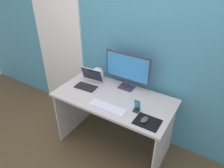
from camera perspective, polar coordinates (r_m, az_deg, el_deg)
ground_plane at (r=2.88m, az=0.45°, el=-15.85°), size 8.00×8.00×0.00m
wall_back at (r=2.48m, az=5.72°, el=10.80°), size 6.00×0.04×2.50m
door_left at (r=3.18m, az=-14.02°, el=10.20°), size 0.82×0.02×2.02m
desk at (r=2.48m, az=0.51°, el=-6.58°), size 1.35×0.68×0.76m
monitor at (r=2.42m, az=4.15°, el=4.04°), size 0.56×0.14×0.44m
laptop at (r=2.57m, az=-6.44°, el=0.30°), size 0.32×0.30×0.21m
fishbowl at (r=2.69m, az=-3.89°, el=2.87°), size 0.16×0.16×0.16m
keyboard_external at (r=2.22m, az=-1.15°, el=-6.27°), size 0.42×0.12×0.01m
mousepad at (r=2.08m, az=9.56°, el=-10.11°), size 0.25×0.20×0.00m
mouse at (r=2.07m, az=8.80°, el=-9.56°), size 0.08×0.11×0.04m
phone_in_dock at (r=2.17m, az=6.76°, el=-6.29°), size 0.06×0.06×0.14m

